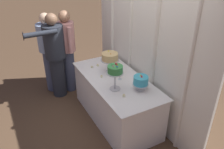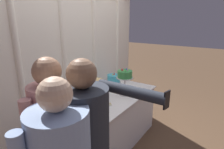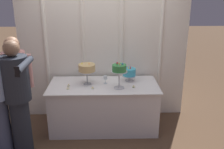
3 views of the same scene
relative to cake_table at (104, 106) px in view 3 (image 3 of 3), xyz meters
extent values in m
plane|color=brown|center=(0.00, -0.10, -0.39)|extent=(24.00, 24.00, 0.00)
cube|color=white|center=(0.00, 0.49, 0.93)|extent=(2.94, 0.04, 2.63)
cylinder|color=white|center=(-1.00, 0.47, 0.93)|extent=(0.07, 0.07, 2.63)
cylinder|color=white|center=(-0.35, 0.47, 0.93)|extent=(0.06, 0.06, 2.63)
cylinder|color=white|center=(0.31, 0.47, 0.93)|extent=(0.09, 0.09, 2.63)
cylinder|color=white|center=(1.01, 0.47, 0.93)|extent=(0.06, 0.06, 2.63)
cube|color=white|center=(0.00, 0.00, -0.01)|extent=(1.73, 0.79, 0.76)
cube|color=white|center=(0.00, 0.00, 0.38)|extent=(1.78, 0.84, 0.01)
cylinder|color=#B2B2B7|center=(-0.27, 0.03, 0.39)|extent=(0.13, 0.13, 0.01)
cylinder|color=#B2B2B7|center=(-0.27, 0.03, 0.50)|extent=(0.02, 0.02, 0.20)
cylinder|color=#B2B2B7|center=(-0.27, 0.03, 0.61)|extent=(0.31, 0.31, 0.01)
cylinder|color=#DBB775|center=(-0.27, 0.03, 0.67)|extent=(0.27, 0.27, 0.11)
cone|color=orange|center=(-0.23, 0.03, 0.74)|extent=(0.02, 0.02, 0.03)
cone|color=yellow|center=(-0.34, 0.04, 0.75)|extent=(0.02, 0.02, 0.03)
cylinder|color=silver|center=(0.24, -0.15, 0.39)|extent=(0.16, 0.16, 0.01)
cylinder|color=silver|center=(0.24, -0.15, 0.53)|extent=(0.02, 0.02, 0.26)
cylinder|color=silver|center=(0.24, -0.15, 0.66)|extent=(0.26, 0.26, 0.01)
cylinder|color=#388E47|center=(0.24, -0.15, 0.72)|extent=(0.22, 0.22, 0.10)
sphere|color=blue|center=(0.30, -0.15, 0.78)|extent=(0.03, 0.03, 0.03)
cone|color=orange|center=(0.25, -0.12, 0.79)|extent=(0.02, 0.02, 0.03)
sphere|color=#DB333D|center=(0.22, -0.12, 0.79)|extent=(0.03, 0.03, 0.03)
sphere|color=green|center=(0.21, -0.18, 0.78)|extent=(0.02, 0.02, 0.02)
sphere|color=pink|center=(0.26, -0.19, 0.78)|extent=(0.02, 0.02, 0.02)
cylinder|color=silver|center=(0.43, 0.17, 0.39)|extent=(0.14, 0.14, 0.01)
cylinder|color=silver|center=(0.43, 0.17, 0.44)|extent=(0.02, 0.02, 0.07)
cylinder|color=silver|center=(0.43, 0.17, 0.48)|extent=(0.24, 0.24, 0.01)
cylinder|color=#3DB2D1|center=(0.43, 0.17, 0.54)|extent=(0.22, 0.22, 0.12)
cone|color=#DB333D|center=(0.45, 0.17, 0.63)|extent=(0.03, 0.03, 0.04)
cone|color=yellow|center=(0.42, 0.17, 0.62)|extent=(0.02, 0.02, 0.04)
cylinder|color=silver|center=(0.03, 0.05, 0.39)|extent=(0.06, 0.06, 0.00)
cylinder|color=silver|center=(0.03, 0.05, 0.43)|extent=(0.01, 0.01, 0.07)
cylinder|color=silver|center=(0.03, 0.05, 0.49)|extent=(0.06, 0.06, 0.06)
cylinder|color=beige|center=(-0.56, -0.06, 0.40)|extent=(0.05, 0.05, 0.02)
sphere|color=#F9CC4C|center=(-0.56, -0.06, 0.42)|extent=(0.01, 0.01, 0.01)
cylinder|color=beige|center=(-0.55, -0.18, 0.39)|extent=(0.05, 0.05, 0.01)
sphere|color=#F9CC4C|center=(-0.55, -0.18, 0.41)|extent=(0.01, 0.01, 0.01)
cylinder|color=beige|center=(-0.17, -0.18, 0.40)|extent=(0.04, 0.04, 0.02)
sphere|color=#F9CC4C|center=(-0.17, -0.18, 0.41)|extent=(0.01, 0.01, 0.01)
cylinder|color=beige|center=(0.48, -0.14, 0.40)|extent=(0.05, 0.05, 0.02)
sphere|color=#F9CC4C|center=(0.48, -0.14, 0.42)|extent=(0.01, 0.01, 0.01)
cylinder|color=#4C5675|center=(-1.26, -0.38, 0.05)|extent=(0.24, 0.24, 0.87)
cylinder|color=#D6938E|center=(-1.26, -0.38, 0.76)|extent=(0.34, 0.34, 0.56)
sphere|color=#A37556|center=(-1.26, -0.38, 1.15)|extent=(0.21, 0.21, 0.21)
cube|color=#232328|center=(-1.26, -0.52, 0.79)|extent=(0.04, 0.01, 0.36)
cylinder|color=#D6938E|center=(-1.46, -0.39, 0.75)|extent=(0.08, 0.08, 0.49)
cylinder|color=#D6938E|center=(-1.06, -0.37, 0.75)|extent=(0.08, 0.08, 0.49)
cylinder|color=#282D38|center=(-1.18, -0.64, 0.02)|extent=(0.29, 0.29, 0.82)
cylinder|color=#282D38|center=(-1.18, -0.64, 0.74)|extent=(0.40, 0.40, 0.62)
sphere|color=#846047|center=(-1.18, -0.64, 1.15)|extent=(0.21, 0.21, 0.21)
cylinder|color=#282D38|center=(-0.95, -0.89, 1.00)|extent=(0.08, 0.54, 0.08)
cube|color=black|center=(-0.95, -1.16, 1.00)|extent=(0.06, 0.02, 0.12)
cylinder|color=#4C5675|center=(-1.45, -0.69, 0.05)|extent=(0.32, 0.32, 0.87)
cylinder|color=#93ADD6|center=(-1.23, -0.74, 0.73)|extent=(0.08, 0.08, 0.46)
camera|label=1|loc=(2.81, -1.57, 2.27)|focal=37.31mm
camera|label=2|loc=(-2.07, -1.49, 1.51)|focal=29.97mm
camera|label=3|loc=(0.03, -3.84, 1.89)|focal=40.43mm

